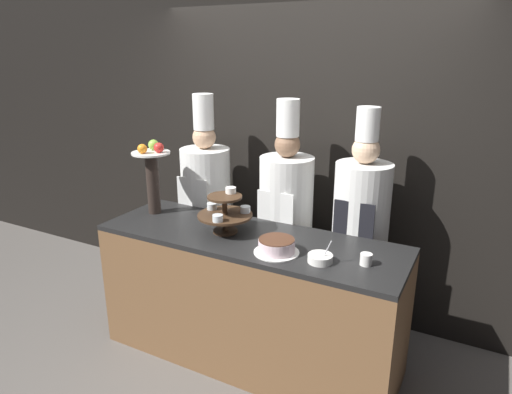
{
  "coord_description": "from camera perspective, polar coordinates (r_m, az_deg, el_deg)",
  "views": [
    {
      "loc": [
        1.38,
        -2.16,
        2.16
      ],
      "look_at": [
        0.0,
        0.44,
        1.2
      ],
      "focal_mm": 32.0,
      "sensor_mm": 36.0,
      "label": 1
    }
  ],
  "objects": [
    {
      "name": "chef_center_right",
      "position": [
        3.34,
        12.89,
        -3.4
      ],
      "size": [
        0.4,
        0.4,
        1.8
      ],
      "color": "black",
      "rests_on": "ground_plane"
    },
    {
      "name": "fruit_pedestal",
      "position": [
        3.53,
        -12.81,
        3.12
      ],
      "size": [
        0.29,
        0.29,
        0.56
      ],
      "color": "#2D231E",
      "rests_on": "buffet_counter"
    },
    {
      "name": "ground_plane",
      "position": [
        3.35,
        -3.84,
        -22.21
      ],
      "size": [
        14.0,
        14.0,
        0.0
      ],
      "primitive_type": "plane",
      "color": "#5B5651"
    },
    {
      "name": "chef_left",
      "position": [
        3.87,
        -6.24,
        -0.19
      ],
      "size": [
        0.41,
        0.41,
        1.83
      ],
      "color": "black",
      "rests_on": "ground_plane"
    },
    {
      "name": "tiered_stand",
      "position": [
        3.12,
        -3.87,
        -1.84
      ],
      "size": [
        0.38,
        0.38,
        0.3
      ],
      "color": "#3D2819",
      "rests_on": "buffet_counter"
    },
    {
      "name": "cake_round",
      "position": [
        2.84,
        2.59,
        -6.17
      ],
      "size": [
        0.28,
        0.28,
        0.09
      ],
      "color": "white",
      "rests_on": "buffet_counter"
    },
    {
      "name": "buffet_counter",
      "position": [
        3.31,
        -0.83,
        -12.53
      ],
      "size": [
        2.12,
        0.69,
        0.95
      ],
      "color": "brown",
      "rests_on": "ground_plane"
    },
    {
      "name": "cup_white",
      "position": [
        2.76,
        13.59,
        -7.59
      ],
      "size": [
        0.07,
        0.07,
        0.07
      ],
      "color": "white",
      "rests_on": "buffet_counter"
    },
    {
      "name": "serving_bowl_near",
      "position": [
        2.75,
        8.03,
        -7.6
      ],
      "size": [
        0.15,
        0.15,
        0.15
      ],
      "color": "white",
      "rests_on": "buffet_counter"
    },
    {
      "name": "wall_back",
      "position": [
        3.76,
        5.89,
        6.25
      ],
      "size": [
        10.0,
        0.06,
        2.8
      ],
      "color": "black",
      "rests_on": "ground_plane"
    },
    {
      "name": "chef_center_left",
      "position": [
        3.53,
        3.75,
        -1.93
      ],
      "size": [
        0.41,
        0.41,
        1.82
      ],
      "color": "black",
      "rests_on": "ground_plane"
    }
  ]
}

